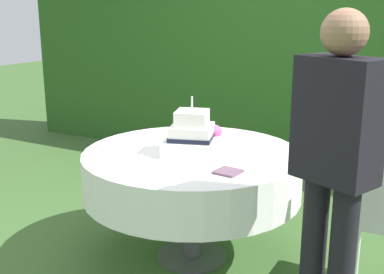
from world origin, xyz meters
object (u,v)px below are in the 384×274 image
Objects in this scene: serving_plate_left at (244,143)px; standing_person at (334,163)px; serving_plate_near at (111,150)px; serving_plate_far at (266,158)px; cake_table at (192,172)px; napkin_stack at (228,172)px; wedding_cake at (193,137)px.

serving_plate_left is 1.11m from standing_person.
serving_plate_far is at bearing 18.69° from serving_plate_near.
standing_person is (0.97, -0.45, 0.34)m from cake_table.
serving_plate_near is 0.87m from serving_plate_left.
wedding_cake is at bearing 145.87° from napkin_stack.
wedding_cake is at bearing -118.24° from serving_plate_left.
serving_plate_near is at bearing -155.55° from wedding_cake.
wedding_cake is 0.26× the size of standing_person.
napkin_stack reaches higher than serving_plate_near.
cake_table is 0.86× the size of standing_person.
standing_person reaches higher than cake_table.
serving_plate_far reaches higher than cake_table.
serving_plate_near is at bearing -161.31° from serving_plate_far.
standing_person reaches higher than napkin_stack.
napkin_stack is at bearing -106.08° from serving_plate_far.
serving_plate_left is (0.19, 0.36, -0.10)m from wedding_cake.
serving_plate_left reaches higher than cake_table.
serving_plate_left is at bearing 57.99° from cake_table.
napkin_stack is (0.37, -0.26, 0.14)m from cake_table.
wedding_cake is (0.02, -0.02, 0.24)m from cake_table.
standing_person is (0.51, -0.53, 0.20)m from serving_plate_far.
cake_table is 1.12m from standing_person.
cake_table is at bearing -122.01° from serving_plate_left.
serving_plate_far is 0.35m from napkin_stack.
serving_plate_left is (0.21, 0.33, 0.14)m from cake_table.
wedding_cake reaches higher than cake_table.
napkin_stack reaches higher than serving_plate_left.
napkin_stack is at bearing -1.76° from serving_plate_near.
standing_person reaches higher than serving_plate_far.
serving_plate_far is at bearing 73.92° from napkin_stack.
serving_plate_far is at bearing 12.22° from wedding_cake.
cake_table is 0.42m from serving_plate_left.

